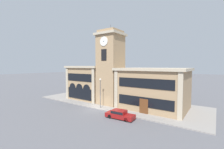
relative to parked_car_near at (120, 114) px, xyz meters
The scene contains 7 objects.
ground_plane 6.46m from the parked_car_near, 165.59° to the left, with size 300.00×300.00×0.00m, color #56565B.
sidewalk_kerb 10.32m from the parked_car_near, 127.17° to the left, with size 36.65×13.22×0.15m.
clock_tower 11.28m from the parked_car_near, 134.78° to the left, with size 5.14×5.14×16.51m.
town_hall_left_wing 16.10m from the parked_car_near, 147.75° to the left, with size 9.85×9.46×8.06m.
town_hall_right_wing 9.26m from the parked_car_near, 75.34° to the left, with size 12.51×9.46×7.67m.
parked_car_near is the anchor object (origin of this frame).
street_lamp 7.02m from the parked_car_near, 157.72° to the left, with size 0.36×0.36×5.56m.
Camera 1 is at (18.25, -20.65, 8.05)m, focal length 24.00 mm.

